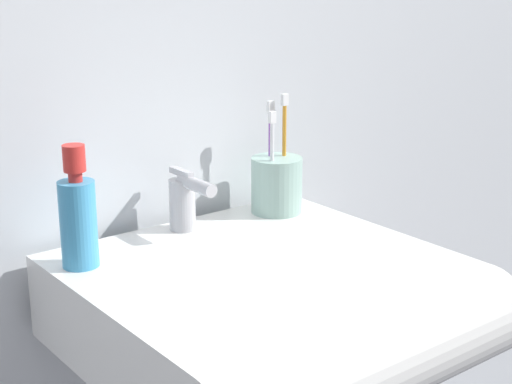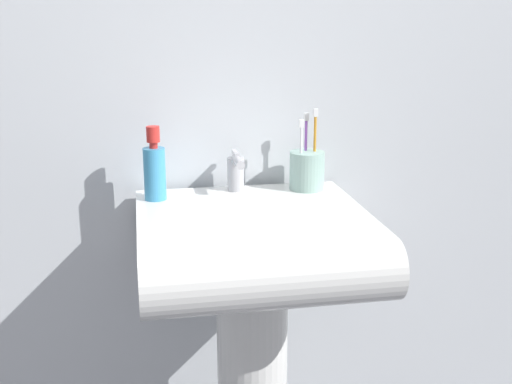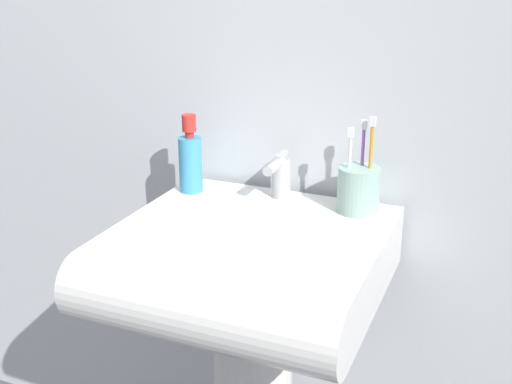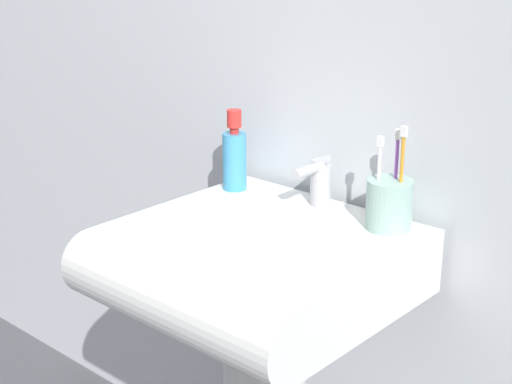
# 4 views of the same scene
# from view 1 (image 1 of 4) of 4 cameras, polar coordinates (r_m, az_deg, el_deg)

# --- Properties ---
(sink_basin) EXTENTS (0.52, 0.52, 0.13)m
(sink_basin) POSITION_cam_1_polar(r_m,az_deg,el_deg) (1.15, 1.63, -8.77)
(sink_basin) COLOR white
(sink_basin) RESTS_ON sink_pedestal
(faucet) EXTENTS (0.04, 0.11, 0.10)m
(faucet) POSITION_cam_1_polar(r_m,az_deg,el_deg) (1.28, -5.19, -0.57)
(faucet) COLOR #B7B7BC
(faucet) RESTS_ON sink_basin
(toothbrush_cup) EXTENTS (0.09, 0.09, 0.21)m
(toothbrush_cup) POSITION_cam_1_polar(r_m,az_deg,el_deg) (1.37, 1.51, 0.61)
(toothbrush_cup) COLOR #99BFB2
(toothbrush_cup) RESTS_ON sink_basin
(soap_bottle) EXTENTS (0.05, 0.05, 0.18)m
(soap_bottle) POSITION_cam_1_polar(r_m,az_deg,el_deg) (1.15, -12.82, -1.81)
(soap_bottle) COLOR #3F99CC
(soap_bottle) RESTS_ON sink_basin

